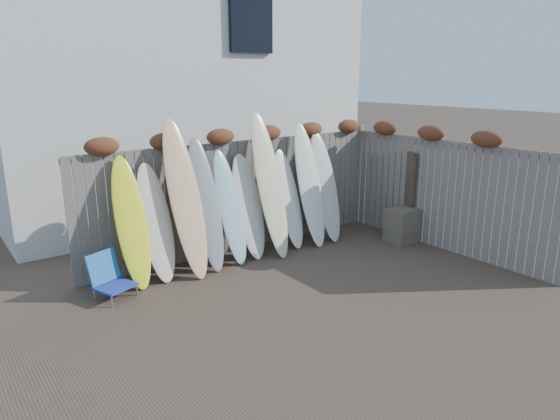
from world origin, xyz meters
TOP-DOWN VIEW (x-y plane):
  - ground at (0.00, 0.00)m, footprint 80.00×80.00m
  - back_fence at (0.06, 2.39)m, footprint 6.05×0.28m
  - right_fence at (2.99, 0.25)m, footprint 0.28×4.40m
  - house at (0.50, 6.50)m, footprint 8.50×5.50m
  - beach_chair at (-2.65, 1.77)m, footprint 0.65×0.67m
  - wooden_crate at (2.70, 0.90)m, footprint 0.57×0.47m
  - lattice_panel at (3.11, 1.37)m, footprint 0.49×1.06m
  - surfboard_0 at (-2.18, 1.99)m, footprint 0.48×0.70m
  - surfboard_1 at (-1.79, 2.00)m, footprint 0.53×0.67m
  - surfboard_2 at (-1.32, 1.92)m, footprint 0.59×0.90m
  - surfboard_3 at (-0.93, 1.97)m, footprint 0.47×0.76m
  - surfboard_4 at (-0.49, 1.96)m, footprint 0.51×0.72m
  - surfboard_5 at (-0.09, 2.00)m, footprint 0.55×0.66m
  - surfboard_6 at (0.30, 1.90)m, footprint 0.53×0.88m
  - surfboard_7 at (0.81, 2.02)m, footprint 0.52×0.68m
  - surfboard_8 at (1.22, 1.92)m, footprint 0.54×0.82m
  - surfboard_9 at (1.64, 1.94)m, footprint 0.54×0.74m

SIDE VIEW (x-z plane):
  - ground at x=0.00m, z-range 0.00..0.00m
  - beach_chair at x=-2.65m, z-range -0.02..0.63m
  - wooden_crate at x=2.70m, z-range 0.00..0.65m
  - lattice_panel at x=3.11m, z-range 0.00..1.71m
  - surfboard_5 at x=-0.09m, z-range 0.00..1.80m
  - surfboard_7 at x=0.81m, z-range 0.00..1.80m
  - surfboard_1 at x=-1.79m, z-range 0.00..1.82m
  - surfboard_4 at x=-0.49m, z-range 0.00..1.91m
  - surfboard_0 at x=-2.18m, z-range 0.00..1.97m
  - surfboard_9 at x=1.64m, z-range 0.00..2.07m
  - surfboard_3 at x=-0.93m, z-range 0.00..2.15m
  - surfboard_8 at x=1.22m, z-range 0.00..2.25m
  - right_fence at x=2.99m, z-range 0.02..2.26m
  - back_fence at x=0.06m, z-range 0.06..2.30m
  - surfboard_2 at x=-1.32m, z-range 0.00..2.48m
  - surfboard_6 at x=0.30m, z-range 0.00..2.49m
  - house at x=0.50m, z-range 0.04..6.36m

